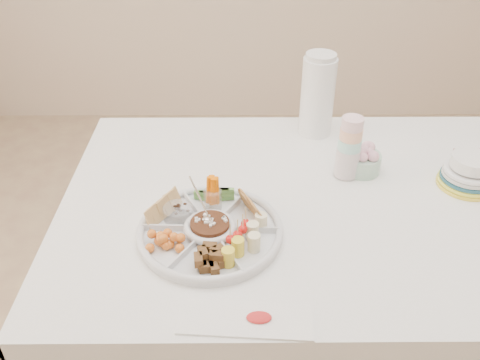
{
  "coord_description": "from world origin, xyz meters",
  "views": [
    {
      "loc": [
        -0.25,
        -1.2,
        1.65
      ],
      "look_at": [
        -0.24,
        -0.06,
        0.87
      ],
      "focal_mm": 38.0,
      "sensor_mm": 36.0,
      "label": 1
    }
  ],
  "objects_px": {
    "thermos": "(318,94)",
    "plate_stack": "(470,170)",
    "party_tray": "(210,229)",
    "dining_table": "(311,288)"
  },
  "relations": [
    {
      "from": "dining_table",
      "to": "thermos",
      "type": "distance_m",
      "value": 0.66
    },
    {
      "from": "thermos",
      "to": "plate_stack",
      "type": "distance_m",
      "value": 0.54
    },
    {
      "from": "party_tray",
      "to": "plate_stack",
      "type": "distance_m",
      "value": 0.8
    },
    {
      "from": "thermos",
      "to": "plate_stack",
      "type": "xyz_separation_m",
      "value": [
        0.42,
        -0.33,
        -0.09
      ]
    },
    {
      "from": "plate_stack",
      "to": "thermos",
      "type": "bearing_deg",
      "value": 141.42
    },
    {
      "from": "party_tray",
      "to": "thermos",
      "type": "bearing_deg",
      "value": 58.12
    },
    {
      "from": "party_tray",
      "to": "plate_stack",
      "type": "bearing_deg",
      "value": 16.49
    },
    {
      "from": "dining_table",
      "to": "party_tray",
      "type": "relative_size",
      "value": 4.0
    },
    {
      "from": "party_tray",
      "to": "plate_stack",
      "type": "xyz_separation_m",
      "value": [
        0.77,
        0.23,
        0.03
      ]
    },
    {
      "from": "dining_table",
      "to": "thermos",
      "type": "xyz_separation_m",
      "value": [
        0.03,
        0.4,
        0.53
      ]
    }
  ]
}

